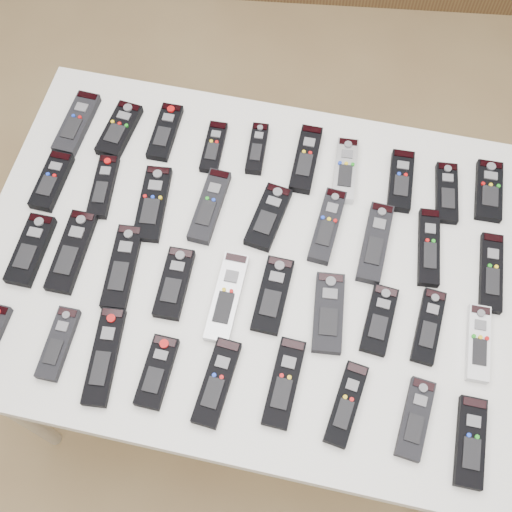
% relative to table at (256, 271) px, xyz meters
% --- Properties ---
extents(ground, '(4.00, 4.00, 0.00)m').
position_rel_table_xyz_m(ground, '(0.02, 0.12, -0.72)').
color(ground, '#91724A').
rests_on(ground, ground).
extents(table, '(1.25, 0.88, 0.78)m').
position_rel_table_xyz_m(table, '(0.00, 0.00, 0.00)').
color(table, white).
rests_on(table, ground).
extents(remote_0, '(0.06, 0.18, 0.02)m').
position_rel_table_xyz_m(remote_0, '(-0.51, 0.27, 0.07)').
color(remote_0, black).
rests_on(remote_0, table).
extents(remote_1, '(0.08, 0.16, 0.02)m').
position_rel_table_xyz_m(remote_1, '(-0.40, 0.27, 0.07)').
color(remote_1, black).
rests_on(remote_1, table).
extents(remote_2, '(0.05, 0.16, 0.02)m').
position_rel_table_xyz_m(remote_2, '(-0.29, 0.29, 0.07)').
color(remote_2, black).
rests_on(remote_2, table).
extents(remote_3, '(0.05, 0.14, 0.02)m').
position_rel_table_xyz_m(remote_3, '(-0.16, 0.27, 0.07)').
color(remote_3, black).
rests_on(remote_3, table).
extents(remote_4, '(0.05, 0.14, 0.02)m').
position_rel_table_xyz_m(remote_4, '(-0.06, 0.29, 0.07)').
color(remote_4, black).
rests_on(remote_4, table).
extents(remote_5, '(0.05, 0.18, 0.02)m').
position_rel_table_xyz_m(remote_5, '(0.06, 0.28, 0.07)').
color(remote_5, black).
rests_on(remote_5, table).
extents(remote_6, '(0.06, 0.17, 0.02)m').
position_rel_table_xyz_m(remote_6, '(0.16, 0.27, 0.07)').
color(remote_6, '#B7B7BC').
rests_on(remote_6, table).
extents(remote_7, '(0.06, 0.16, 0.02)m').
position_rel_table_xyz_m(remote_7, '(0.29, 0.27, 0.07)').
color(remote_7, black).
rests_on(remote_7, table).
extents(remote_8, '(0.06, 0.16, 0.02)m').
position_rel_table_xyz_m(remote_8, '(0.40, 0.26, 0.07)').
color(remote_8, black).
rests_on(remote_8, table).
extents(remote_9, '(0.06, 0.16, 0.02)m').
position_rel_table_xyz_m(remote_9, '(0.50, 0.29, 0.07)').
color(remote_9, black).
rests_on(remote_9, table).
extents(remote_10, '(0.06, 0.16, 0.02)m').
position_rel_table_xyz_m(remote_10, '(-0.51, 0.09, 0.07)').
color(remote_10, black).
rests_on(remote_10, table).
extents(remote_11, '(0.06, 0.17, 0.02)m').
position_rel_table_xyz_m(remote_11, '(-0.39, 0.11, 0.07)').
color(remote_11, black).
rests_on(remote_11, table).
extents(remote_12, '(0.08, 0.20, 0.02)m').
position_rel_table_xyz_m(remote_12, '(-0.26, 0.09, 0.07)').
color(remote_12, black).
rests_on(remote_12, table).
extents(remote_13, '(0.06, 0.19, 0.02)m').
position_rel_table_xyz_m(remote_13, '(-0.13, 0.11, 0.07)').
color(remote_13, black).
rests_on(remote_13, table).
extents(remote_14, '(0.08, 0.17, 0.02)m').
position_rel_table_xyz_m(remote_14, '(0.01, 0.11, 0.07)').
color(remote_14, black).
rests_on(remote_14, table).
extents(remote_15, '(0.06, 0.19, 0.02)m').
position_rel_table_xyz_m(remote_15, '(0.14, 0.11, 0.07)').
color(remote_15, black).
rests_on(remote_15, table).
extents(remote_16, '(0.06, 0.20, 0.02)m').
position_rel_table_xyz_m(remote_16, '(0.25, 0.09, 0.07)').
color(remote_16, black).
rests_on(remote_16, table).
extents(remote_17, '(0.06, 0.19, 0.02)m').
position_rel_table_xyz_m(remote_17, '(0.37, 0.11, 0.07)').
color(remote_17, black).
rests_on(remote_17, table).
extents(remote_18, '(0.05, 0.19, 0.02)m').
position_rel_table_xyz_m(remote_18, '(0.51, 0.08, 0.07)').
color(remote_18, black).
rests_on(remote_18, table).
extents(remote_19, '(0.06, 0.17, 0.02)m').
position_rel_table_xyz_m(remote_19, '(-0.50, -0.09, 0.07)').
color(remote_19, black).
rests_on(remote_19, table).
extents(remote_20, '(0.06, 0.20, 0.02)m').
position_rel_table_xyz_m(remote_20, '(-0.41, -0.07, 0.07)').
color(remote_20, black).
rests_on(remote_20, table).
extents(remote_21, '(0.07, 0.20, 0.02)m').
position_rel_table_xyz_m(remote_21, '(-0.28, -0.08, 0.07)').
color(remote_21, black).
rests_on(remote_21, table).
extents(remote_22, '(0.06, 0.16, 0.02)m').
position_rel_table_xyz_m(remote_22, '(-0.16, -0.10, 0.07)').
color(remote_22, black).
rests_on(remote_22, table).
extents(remote_23, '(0.05, 0.21, 0.02)m').
position_rel_table_xyz_m(remote_23, '(-0.04, -0.11, 0.07)').
color(remote_23, '#B7B7BC').
rests_on(remote_23, table).
extents(remote_24, '(0.06, 0.18, 0.02)m').
position_rel_table_xyz_m(remote_24, '(0.05, -0.08, 0.07)').
color(remote_24, black).
rests_on(remote_24, table).
extents(remote_25, '(0.08, 0.18, 0.02)m').
position_rel_table_xyz_m(remote_25, '(0.18, -0.09, 0.07)').
color(remote_25, black).
rests_on(remote_25, table).
extents(remote_26, '(0.07, 0.16, 0.02)m').
position_rel_table_xyz_m(remote_26, '(0.29, -0.09, 0.07)').
color(remote_26, black).
rests_on(remote_26, table).
extents(remote_27, '(0.06, 0.17, 0.02)m').
position_rel_table_xyz_m(remote_27, '(0.39, -0.08, 0.07)').
color(remote_27, black).
rests_on(remote_27, table).
extents(remote_28, '(0.05, 0.17, 0.02)m').
position_rel_table_xyz_m(remote_28, '(0.50, -0.09, 0.07)').
color(remote_28, silver).
rests_on(remote_28, table).
extents(remote_30, '(0.05, 0.16, 0.02)m').
position_rel_table_xyz_m(remote_30, '(-0.36, -0.28, 0.07)').
color(remote_30, black).
rests_on(remote_30, table).
extents(remote_31, '(0.07, 0.21, 0.02)m').
position_rel_table_xyz_m(remote_31, '(-0.26, -0.29, 0.07)').
color(remote_31, black).
rests_on(remote_31, table).
extents(remote_32, '(0.06, 0.15, 0.02)m').
position_rel_table_xyz_m(remote_32, '(-0.14, -0.30, 0.07)').
color(remote_32, black).
rests_on(remote_32, table).
extents(remote_33, '(0.06, 0.18, 0.02)m').
position_rel_table_xyz_m(remote_33, '(-0.02, -0.29, 0.07)').
color(remote_33, black).
rests_on(remote_33, table).
extents(remote_34, '(0.06, 0.18, 0.02)m').
position_rel_table_xyz_m(remote_34, '(0.12, -0.26, 0.07)').
color(remote_34, black).
rests_on(remote_34, table).
extents(remote_35, '(0.07, 0.17, 0.02)m').
position_rel_table_xyz_m(remote_35, '(0.25, -0.28, 0.07)').
color(remote_35, black).
rests_on(remote_35, table).
extents(remote_36, '(0.07, 0.17, 0.02)m').
position_rel_table_xyz_m(remote_36, '(0.38, -0.28, 0.07)').
color(remote_36, black).
rests_on(remote_36, table).
extents(remote_37, '(0.05, 0.17, 0.02)m').
position_rel_table_xyz_m(remote_37, '(0.49, -0.30, 0.07)').
color(remote_37, black).
rests_on(remote_37, table).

